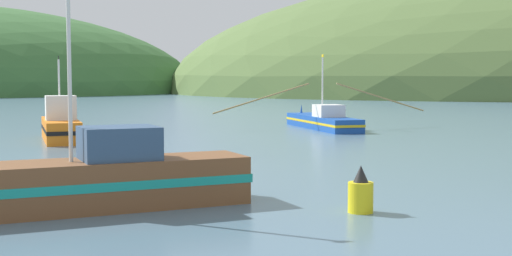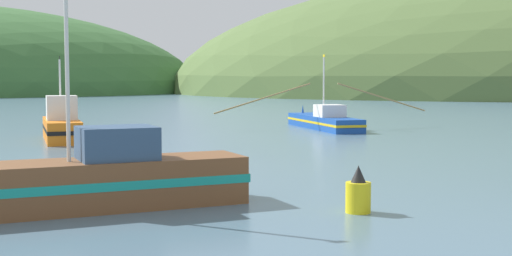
{
  "view_description": "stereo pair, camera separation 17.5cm",
  "coord_description": "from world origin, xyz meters",
  "px_view_note": "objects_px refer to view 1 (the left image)",
  "views": [
    {
      "loc": [
        -6.05,
        -6.05,
        3.97
      ],
      "look_at": [
        4.59,
        26.66,
        1.4
      ],
      "focal_mm": 47.87,
      "sensor_mm": 36.0,
      "label": 1
    },
    {
      "loc": [
        -5.88,
        -6.11,
        3.97
      ],
      "look_at": [
        4.59,
        26.66,
        1.4
      ],
      "focal_mm": 47.87,
      "sensor_mm": 36.0,
      "label": 2
    }
  ],
  "objects_px": {
    "fishing_boat_blue": "(323,121)",
    "fishing_boat_brown": "(73,182)",
    "fishing_boat_orange": "(61,126)",
    "channel_buoy": "(361,193)"
  },
  "relations": [
    {
      "from": "fishing_boat_orange",
      "to": "fishing_boat_blue",
      "type": "relative_size",
      "value": 0.44
    },
    {
      "from": "fishing_boat_orange",
      "to": "fishing_boat_brown",
      "type": "bearing_deg",
      "value": 177.35
    },
    {
      "from": "fishing_boat_blue",
      "to": "channel_buoy",
      "type": "xyz_separation_m",
      "value": [
        -12.1,
        -30.41,
        -0.05
      ]
    },
    {
      "from": "fishing_boat_blue",
      "to": "fishing_boat_brown",
      "type": "bearing_deg",
      "value": 146.36
    },
    {
      "from": "fishing_boat_brown",
      "to": "channel_buoy",
      "type": "distance_m",
      "value": 8.5
    },
    {
      "from": "fishing_boat_brown",
      "to": "fishing_boat_orange",
      "type": "distance_m",
      "value": 23.45
    },
    {
      "from": "fishing_boat_brown",
      "to": "fishing_boat_blue",
      "type": "height_order",
      "value": "fishing_boat_brown"
    },
    {
      "from": "fishing_boat_orange",
      "to": "channel_buoy",
      "type": "relative_size",
      "value": 5.5
    },
    {
      "from": "fishing_boat_brown",
      "to": "fishing_boat_blue",
      "type": "distance_m",
      "value": 34.12
    },
    {
      "from": "fishing_boat_orange",
      "to": "channel_buoy",
      "type": "xyz_separation_m",
      "value": [
        7.53,
        -26.29,
        -0.34
      ]
    }
  ]
}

